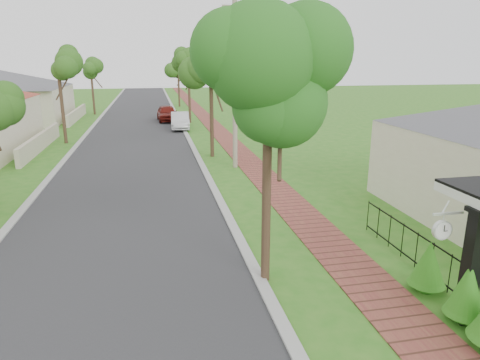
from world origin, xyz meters
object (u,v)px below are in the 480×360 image
object	(u,v)px
parked_car_white	(180,121)
station_clock	(442,229)
parked_car_red	(167,113)
utility_pole	(235,85)
near_tree	(268,83)
porch_post	(471,271)

from	to	relation	value
parked_car_white	station_clock	xyz separation A→B (m)	(3.66, -27.14, 1.29)
parked_car_red	utility_pole	world-z (taller)	utility_pole
station_clock	parked_car_white	bearing A→B (deg)	97.68
utility_pole	parked_car_red	bearing A→B (deg)	98.53
parked_car_red	utility_pole	size ratio (longest dim) A/B	0.51
parked_car_white	near_tree	bearing A→B (deg)	-86.27
parked_car_white	utility_pole	distance (m)	13.92
parked_car_white	station_clock	bearing A→B (deg)	-79.51
utility_pole	parked_car_white	bearing A→B (deg)	98.11
porch_post	utility_pole	size ratio (longest dim) A/B	0.31
porch_post	parked_car_red	xyz separation A→B (m)	(-4.99, 32.46, -0.41)
parked_car_red	parked_car_white	distance (m)	5.00
porch_post	near_tree	distance (m)	5.86
porch_post	parked_car_red	world-z (taller)	porch_post
parked_car_red	near_tree	world-z (taller)	near_tree
porch_post	parked_car_white	bearing A→B (deg)	98.57
porch_post	parked_car_white	distance (m)	27.85
parked_car_white	utility_pole	xyz separation A→B (m)	(1.90, -13.34, 3.50)
near_tree	station_clock	bearing A→B (deg)	-32.81
porch_post	station_clock	distance (m)	1.04
parked_car_red	near_tree	xyz separation A→B (m)	(1.24, -29.96, 4.16)
porch_post	near_tree	xyz separation A→B (m)	(-3.75, 2.50, 3.75)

